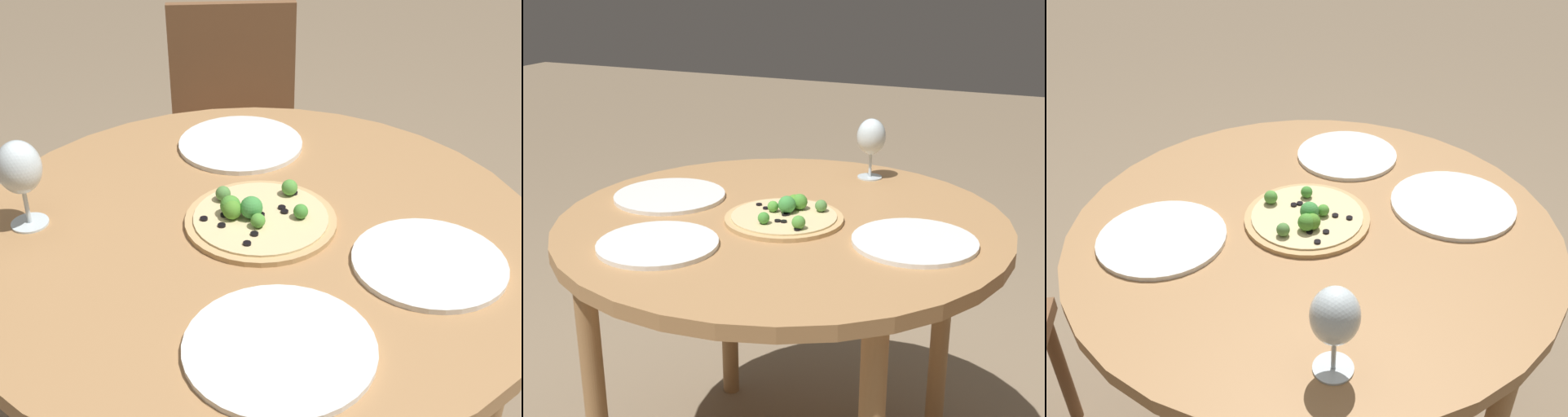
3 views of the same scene
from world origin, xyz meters
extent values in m
cylinder|color=#A87A4C|center=(0.00, 0.00, 0.72)|extent=(1.04, 1.04, 0.03)
cylinder|color=#A87A4C|center=(-0.32, -0.32, 0.35)|extent=(0.05, 0.05, 0.70)
cylinder|color=#A87A4C|center=(0.32, -0.32, 0.35)|extent=(0.05, 0.05, 0.70)
cylinder|color=brown|center=(0.64, -0.25, 0.20)|extent=(0.04, 0.04, 0.40)
cylinder|color=tan|center=(0.01, -0.02, 0.74)|extent=(0.27, 0.27, 0.01)
cylinder|color=beige|center=(0.01, -0.02, 0.75)|extent=(0.24, 0.24, 0.00)
sphere|color=#538942|center=(0.08, 0.04, 0.76)|extent=(0.03, 0.03, 0.03)
sphere|color=#449136|center=(-0.01, -0.08, 0.76)|extent=(0.03, 0.03, 0.03)
sphere|color=#4C9433|center=(0.03, 0.03, 0.77)|extent=(0.04, 0.04, 0.04)
sphere|color=#51902C|center=(0.01, 0.03, 0.77)|extent=(0.03, 0.03, 0.03)
sphere|color=#409241|center=(0.01, 0.00, 0.77)|extent=(0.04, 0.04, 0.04)
sphere|color=#519B38|center=(-0.02, -0.01, 0.76)|extent=(0.03, 0.03, 0.03)
sphere|color=#53993C|center=(0.07, -0.08, 0.76)|extent=(0.03, 0.03, 0.03)
cylinder|color=black|center=(0.02, -0.01, 0.75)|extent=(0.01, 0.01, 0.00)
cylinder|color=black|center=(0.03, -0.06, 0.75)|extent=(0.01, 0.01, 0.00)
cylinder|color=black|center=(-0.05, 0.01, 0.75)|extent=(0.01, 0.01, 0.00)
cylinder|color=black|center=(-0.01, 0.06, 0.75)|extent=(0.01, 0.01, 0.00)
cylinder|color=black|center=(0.02, 0.05, 0.75)|extent=(0.01, 0.01, 0.00)
cylinder|color=black|center=(0.02, 0.08, 0.75)|extent=(0.01, 0.01, 0.00)
cylinder|color=black|center=(0.07, -0.09, 0.75)|extent=(0.01, 0.01, 0.00)
cylinder|color=black|center=(0.01, -0.02, 0.75)|extent=(0.01, 0.01, 0.00)
cylinder|color=black|center=(-0.07, 0.02, 0.75)|extent=(0.01, 0.01, 0.00)
cylinder|color=black|center=(0.01, -0.06, 0.75)|extent=(0.01, 0.01, 0.00)
cylinder|color=silver|center=(0.09, 0.39, 0.74)|extent=(0.07, 0.07, 0.00)
cylinder|color=silver|center=(0.09, 0.39, 0.77)|extent=(0.01, 0.01, 0.06)
ellipsoid|color=silver|center=(0.09, 0.39, 0.85)|extent=(0.08, 0.08, 0.10)
cylinder|color=white|center=(0.32, -0.03, 0.74)|extent=(0.26, 0.26, 0.01)
cylinder|color=white|center=(-0.17, -0.26, 0.74)|extent=(0.25, 0.25, 0.01)
cylinder|color=white|center=(-0.32, 0.02, 0.74)|extent=(0.27, 0.27, 0.01)
camera|label=1|loc=(-1.05, 0.20, 1.44)|focal=50.00mm
camera|label=2|loc=(0.63, -1.43, 1.31)|focal=50.00mm
camera|label=3|loc=(0.30, 0.97, 1.45)|focal=40.00mm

